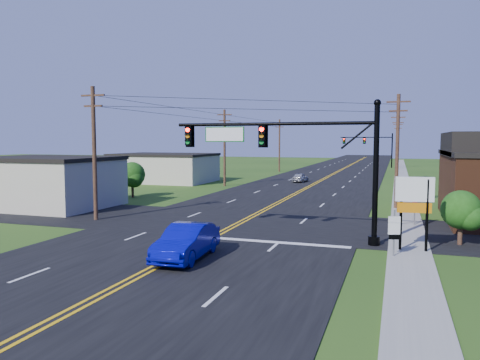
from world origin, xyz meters
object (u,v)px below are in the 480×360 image
(signal_mast_far, at_px, (369,145))
(blue_car, at_px, (187,242))
(signal_mast_main, at_px, (290,153))
(route_sign, at_px, (394,230))
(stop_sign, at_px, (415,200))

(signal_mast_far, relative_size, blue_car, 2.31)
(signal_mast_far, bearing_deg, signal_mast_main, -90.08)
(signal_mast_main, bearing_deg, signal_mast_far, 89.92)
(blue_car, height_order, route_sign, route_sign)
(signal_mast_main, relative_size, route_sign, 5.07)
(blue_car, bearing_deg, signal_mast_main, 55.15)
(signal_mast_main, bearing_deg, blue_car, -122.02)
(signal_mast_main, xyz_separation_m, blue_car, (-3.50, -5.60, -3.97))
(route_sign, bearing_deg, stop_sign, 65.48)
(route_sign, height_order, stop_sign, stop_sign)
(signal_mast_main, height_order, stop_sign, signal_mast_main)
(signal_mast_main, relative_size, signal_mast_far, 1.03)
(signal_mast_far, bearing_deg, route_sign, -85.89)
(signal_mast_far, bearing_deg, stop_sign, -84.30)
(blue_car, xyz_separation_m, route_sign, (8.94, 3.37, 0.52))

